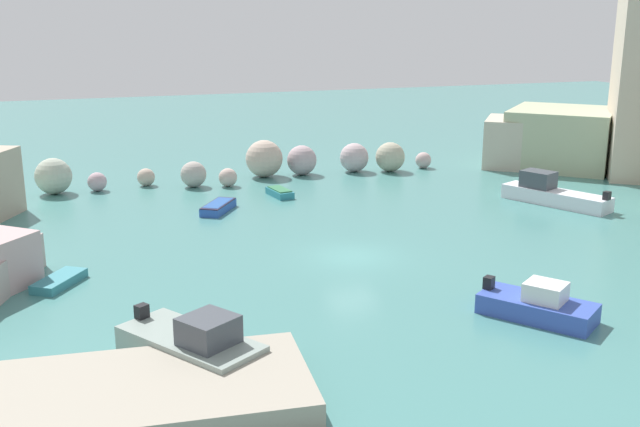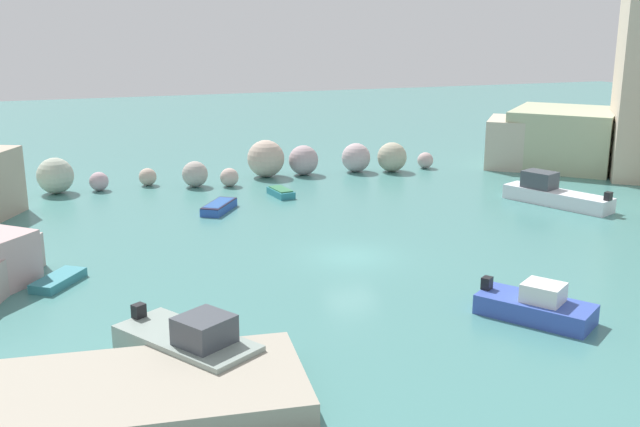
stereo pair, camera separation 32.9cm
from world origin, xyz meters
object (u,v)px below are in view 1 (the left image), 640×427
object	(u,v)px
moored_boat_0	(218,207)
moored_boat_3	(538,305)
moored_boat_2	(193,346)
moored_boat_4	(280,192)
moored_boat_5	(59,281)
stone_dock	(147,394)
moored_boat_1	(552,194)

from	to	relation	value
moored_boat_0	moored_boat_3	distance (m)	22.16
moored_boat_0	moored_boat_3	size ratio (longest dim) A/B	0.70
moored_boat_2	moored_boat_4	bearing A→B (deg)	124.46
moored_boat_0	moored_boat_5	distance (m)	13.91
moored_boat_2	moored_boat_4	xyz separation A→B (m)	(9.71, 22.48, -0.42)
moored_boat_0	moored_boat_5	bearing A→B (deg)	171.30
moored_boat_0	moored_boat_2	world-z (taller)	moored_boat_2
stone_dock	moored_boat_5	xyz separation A→B (m)	(-2.42, 11.98, -0.20)
moored_boat_2	moored_boat_5	distance (m)	10.53
moored_boat_2	moored_boat_5	bearing A→B (deg)	171.63
moored_boat_4	moored_boat_5	distance (m)	18.98
moored_boat_1	moored_boat_4	distance (m)	17.46
stone_dock	moored_boat_2	world-z (taller)	moored_boat_2
moored_boat_3	moored_boat_4	xyz separation A→B (m)	(-3.78, 23.03, -0.29)
stone_dock	moored_boat_0	bearing A→B (deg)	72.84
stone_dock	moored_boat_3	bearing A→B (deg)	6.77
stone_dock	moored_boat_5	distance (m)	12.22
moored_boat_0	moored_boat_1	world-z (taller)	moored_boat_1
moored_boat_4	stone_dock	bearing A→B (deg)	-33.08
moored_boat_5	stone_dock	bearing A→B (deg)	45.95
stone_dock	moored_boat_5	size ratio (longest dim) A/B	3.39
stone_dock	moored_boat_2	bearing A→B (deg)	52.22
moored_boat_2	moored_boat_3	world-z (taller)	moored_boat_2
moored_boat_4	moored_boat_5	bearing A→B (deg)	-55.50
moored_boat_1	moored_boat_5	world-z (taller)	moored_boat_1
moored_boat_1	moored_boat_3	distance (m)	19.36
stone_dock	moored_boat_0	distance (m)	23.35
moored_boat_1	moored_boat_4	bearing A→B (deg)	39.39
moored_boat_3	stone_dock	bearing A→B (deg)	-118.36
moored_boat_0	moored_boat_5	world-z (taller)	moored_boat_0
stone_dock	moored_boat_3	distance (m)	15.43
moored_boat_0	stone_dock	bearing A→B (deg)	-163.86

